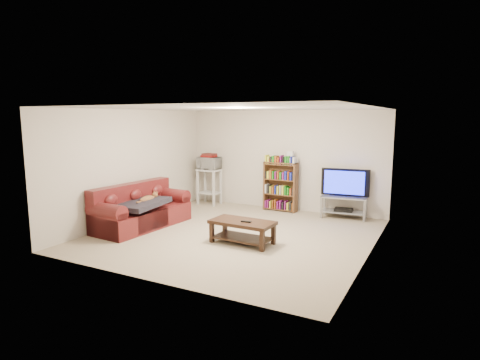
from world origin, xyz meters
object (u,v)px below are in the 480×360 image
Objects in this scene: sofa at (140,212)px; tv_stand at (344,203)px; coffee_table at (242,228)px; bookshelf at (281,186)px.

sofa reaches higher than tv_stand.
sofa is 2.40m from coffee_table.
coffee_table is at bearing 3.48° from sofa.
bookshelf is (-1.53, 0.03, 0.28)m from tv_stand.
sofa is at bearing -125.64° from bookshelf.
tv_stand is (1.18, 2.66, 0.05)m from coffee_table.
bookshelf reaches higher than coffee_table.
sofa is 1.80× the size of bookshelf.
bookshelf is (2.05, 2.65, 0.30)m from sofa.
coffee_table is 2.73m from bookshelf.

